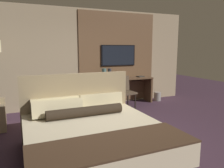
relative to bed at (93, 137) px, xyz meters
The scene contains 10 objects.
ground_plane 0.81m from the bed, 43.28° to the left, with size 16.00×16.00×0.00m, color #3D2838.
wall_back_tv_panel 3.36m from the bed, 76.81° to the left, with size 7.20×0.09×2.80m.
bed is the anchor object (origin of this frame).
desk 3.39m from the bed, 56.90° to the left, with size 1.96×0.49×0.79m.
tv 3.73m from the bed, 58.62° to the left, with size 1.12×0.04×0.63m.
desk_chair 2.87m from the bed, 53.44° to the left, with size 0.51×0.51×0.92m.
vase_tall 3.20m from the bed, 62.41° to the left, with size 0.11×0.11×0.31m.
vase_short 3.14m from the bed, 65.32° to the left, with size 0.13×0.13×0.31m.
book 3.84m from the bed, 48.35° to the left, with size 0.25×0.19×0.03m.
waste_bin 4.14m from the bed, 41.15° to the left, with size 0.22×0.22×0.28m.
Camera 1 is at (-1.55, -3.56, 1.69)m, focal length 35.00 mm.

